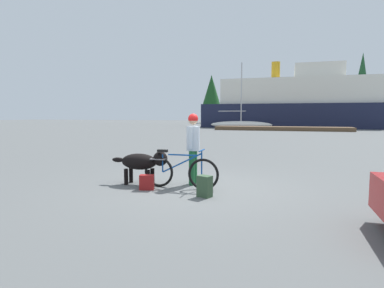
# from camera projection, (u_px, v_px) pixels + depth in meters

# --- Properties ---
(ground_plane) EXTENTS (160.00, 160.00, 0.00)m
(ground_plane) POSITION_uv_depth(u_px,v_px,m) (193.00, 188.00, 7.40)
(ground_plane) COLOR #595B5B
(bicycle) EXTENTS (1.80, 0.44, 0.91)m
(bicycle) POSITION_uv_depth(u_px,v_px,m) (180.00, 172.00, 7.29)
(bicycle) COLOR black
(bicycle) RESTS_ON ground_plane
(person_cyclist) EXTENTS (0.32, 0.53, 1.72)m
(person_cyclist) POSITION_uv_depth(u_px,v_px,m) (193.00, 142.00, 7.67)
(person_cyclist) COLOR #19592D
(person_cyclist) RESTS_ON ground_plane
(dog) EXTENTS (1.46, 0.46, 0.82)m
(dog) POSITION_uv_depth(u_px,v_px,m) (142.00, 162.00, 7.67)
(dog) COLOR black
(dog) RESTS_ON ground_plane
(backpack) EXTENTS (0.33, 0.29, 0.45)m
(backpack) POSITION_uv_depth(u_px,v_px,m) (205.00, 186.00, 6.54)
(backpack) COLOR #334C33
(backpack) RESTS_ON ground_plane
(handbag_pannier) EXTENTS (0.36, 0.26, 0.34)m
(handbag_pannier) POSITION_uv_depth(u_px,v_px,m) (147.00, 182.00, 7.18)
(handbag_pannier) COLOR maroon
(handbag_pannier) RESTS_ON ground_plane
(dock_pier) EXTENTS (14.03, 2.44, 0.40)m
(dock_pier) POSITION_uv_depth(u_px,v_px,m) (281.00, 129.00, 33.82)
(dock_pier) COLOR brown
(dock_pier) RESTS_ON ground_plane
(ferry_boat) EXTENTS (24.00, 8.59, 8.62)m
(ferry_boat) POSITION_uv_depth(u_px,v_px,m) (298.00, 104.00, 41.65)
(ferry_boat) COLOR #191E38
(ferry_boat) RESTS_ON ground_plane
(sailboat_moored) EXTENTS (7.44, 2.08, 7.87)m
(sailboat_moored) POSITION_uv_depth(u_px,v_px,m) (241.00, 124.00, 38.39)
(sailboat_moored) COLOR silver
(sailboat_moored) RESTS_ON ground_plane
(pine_tree_far_left) EXTENTS (4.28, 4.28, 9.34)m
(pine_tree_far_left) POSITION_uv_depth(u_px,v_px,m) (211.00, 94.00, 62.07)
(pine_tree_far_left) COLOR #4C331E
(pine_tree_far_left) RESTS_ON ground_plane
(pine_tree_center) EXTENTS (2.91, 2.91, 9.57)m
(pine_tree_center) POSITION_uv_depth(u_px,v_px,m) (279.00, 92.00, 60.73)
(pine_tree_center) COLOR #4C331E
(pine_tree_center) RESTS_ON ground_plane
(pine_tree_far_right) EXTENTS (3.23, 3.23, 12.30)m
(pine_tree_far_right) POSITION_uv_depth(u_px,v_px,m) (362.00, 82.00, 54.64)
(pine_tree_far_right) COLOR #4C331E
(pine_tree_far_right) RESTS_ON ground_plane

